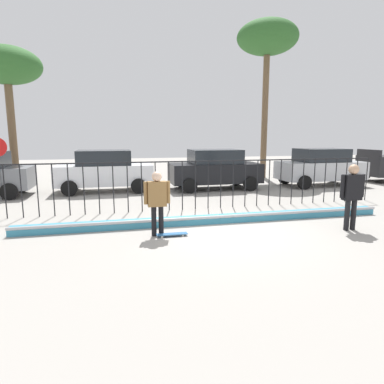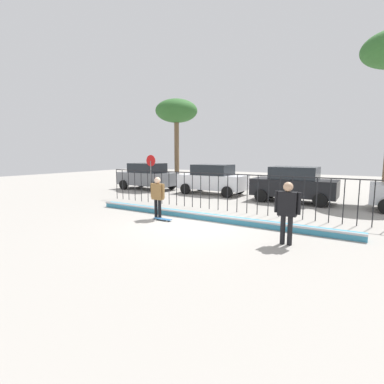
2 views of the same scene
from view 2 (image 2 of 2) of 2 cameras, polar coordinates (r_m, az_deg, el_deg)
name	(u,v)px [view 2 (image 2 of 2)]	position (r m, az deg, el deg)	size (l,w,h in m)	color
ground_plane	(194,224)	(10.77, 0.41, -6.37)	(60.00, 60.00, 0.00)	#9E9991
bowl_coping_ledge	(206,217)	(11.51, 2.76, -4.85)	(11.00, 0.41, 0.27)	teal
perimeter_fence	(228,188)	(13.11, 7.03, 0.79)	(14.04, 0.04, 1.70)	black
skateboarder	(158,194)	(11.57, -6.79, -0.38)	(0.68, 0.25, 1.67)	black
skateboard	(162,219)	(11.41, -5.83, -5.31)	(0.80, 0.20, 0.07)	#26598C
camera_operator	(287,207)	(8.63, 18.26, -2.90)	(0.73, 0.27, 1.81)	black
parked_car_gray	(147,176)	(21.27, -8.77, 3.13)	(4.30, 2.12, 1.90)	slate
parked_car_white	(213,179)	(18.62, 4.09, 2.57)	(4.30, 2.12, 1.90)	silver
parked_car_black	(294,184)	(16.41, 19.42, 1.48)	(4.30, 2.12, 1.90)	black
stop_sign	(151,168)	(19.71, -8.11, 4.67)	(0.76, 0.07, 2.50)	slate
palm_tree_short	(176,112)	(22.86, -3.08, 15.38)	(3.19, 3.19, 6.69)	brown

